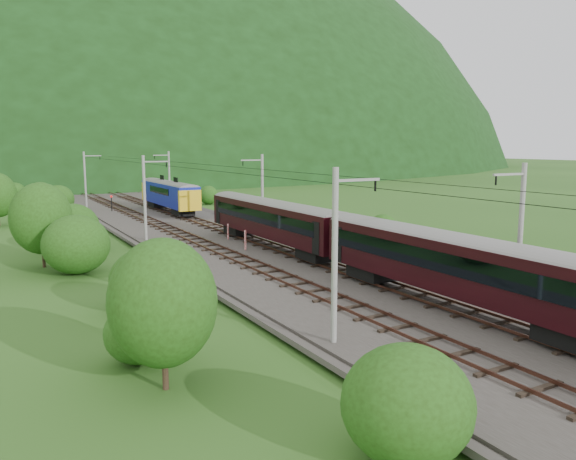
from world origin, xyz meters
TOP-DOWN VIEW (x-y plane):
  - ground at (0.00, 0.00)m, footprint 600.00×600.00m
  - railbed at (0.00, 10.00)m, footprint 14.00×220.00m
  - track_left at (-2.40, 10.00)m, footprint 2.40×220.00m
  - track_right at (2.40, 10.00)m, footprint 2.40×220.00m
  - catenary_left at (-6.12, 32.00)m, footprint 2.54×192.28m
  - catenary_right at (6.12, 32.00)m, footprint 2.54×192.28m
  - overhead_wires at (0.00, 10.00)m, footprint 4.83×198.00m
  - mountain_main at (0.00, 260.00)m, footprint 504.00×360.00m
  - hazard_post_near at (-0.11, 22.71)m, footprint 0.18×0.18m
  - hazard_post_far at (0.74, 28.48)m, footprint 0.16×0.16m
  - signal at (-3.96, 57.70)m, footprint 0.23×0.23m
  - vegetation_left at (-13.53, 28.66)m, footprint 12.55×146.80m
  - vegetation_right at (11.54, 19.35)m, footprint 6.53×102.13m

SIDE VIEW (x-z plane):
  - ground at x=0.00m, z-range 0.00..0.00m
  - mountain_main at x=0.00m, z-range -122.00..122.00m
  - railbed at x=0.00m, z-range 0.00..0.30m
  - track_left at x=-2.40m, z-range 0.24..0.51m
  - track_right at x=2.40m, z-range 0.24..0.51m
  - hazard_post_far at x=0.74m, z-range 0.30..1.82m
  - hazard_post_near at x=-0.11m, z-range 0.30..2.02m
  - vegetation_right at x=11.54m, z-range -0.18..2.77m
  - signal at x=-3.96m, z-range 0.48..2.59m
  - vegetation_left at x=-13.53m, z-range -0.88..5.61m
  - catenary_left at x=-6.12m, z-range 0.50..8.50m
  - catenary_right at x=6.12m, z-range 0.50..8.50m
  - overhead_wires at x=0.00m, z-range 7.08..7.12m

